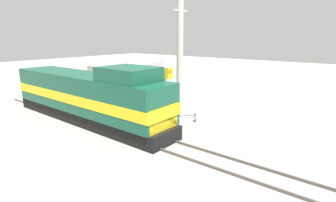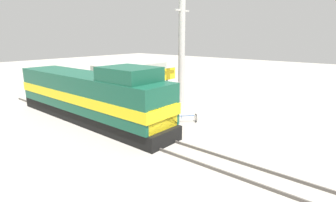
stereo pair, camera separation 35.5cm
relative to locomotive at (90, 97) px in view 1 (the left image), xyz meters
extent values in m
plane|color=gray|center=(0.00, -2.81, -1.90)|extent=(120.00, 120.00, 0.00)
cube|color=#4C4742|center=(-0.72, -2.81, -1.83)|extent=(0.08, 29.40, 0.15)
cube|color=#4C4742|center=(0.72, -2.81, -1.83)|extent=(0.08, 29.40, 0.15)
cube|color=black|center=(0.00, 0.45, -1.45)|extent=(2.74, 15.83, 0.92)
cube|color=#144C38|center=(0.00, 0.45, 0.33)|extent=(2.98, 15.19, 2.64)
cube|color=yellow|center=(0.00, 0.45, 0.07)|extent=(3.02, 15.35, 0.70)
cube|color=yellow|center=(0.00, -6.04, -0.26)|extent=(2.53, 2.22, 1.45)
cube|color=#144C38|center=(0.00, -4.30, 2.09)|extent=(2.80, 3.48, 0.88)
cylinder|color=#B2B2AD|center=(6.91, -3.18, 2.82)|extent=(0.55, 0.55, 9.45)
cube|color=#B2B2AD|center=(6.91, -3.18, 6.41)|extent=(1.80, 0.12, 0.12)
cylinder|color=#4C4C4C|center=(3.70, -4.19, -0.94)|extent=(0.05, 0.05, 1.92)
cone|color=red|center=(3.70, -4.19, -0.10)|extent=(2.06, 2.06, 0.46)
cube|color=#595959|center=(7.94, -0.70, -0.78)|extent=(0.12, 0.12, 2.25)
cube|color=yellow|center=(7.94, -0.70, 0.89)|extent=(2.38, 0.08, 1.09)
sphere|color=#236028|center=(3.56, -3.49, -1.43)|extent=(0.96, 0.96, 0.96)
cube|color=#2D3347|center=(4.39, -2.42, -1.53)|extent=(0.30, 0.20, 0.75)
cylinder|color=red|center=(4.39, -2.42, -0.86)|extent=(0.34, 0.34, 0.59)
sphere|color=tan|center=(4.39, -2.42, -0.46)|extent=(0.22, 0.22, 0.22)
torus|color=black|center=(5.78, -1.13, -1.57)|extent=(0.57, 0.44, 0.67)
torus|color=black|center=(4.84, -2.42, -1.57)|extent=(0.57, 0.44, 0.67)
cube|color=#194C99|center=(5.31, -1.78, -1.37)|extent=(0.83, 1.12, 0.04)
cylinder|color=#194C99|center=(5.47, -1.55, -1.45)|extent=(0.04, 0.04, 0.28)
torus|color=black|center=(3.65, -5.06, -1.58)|extent=(0.48, 0.50, 0.65)
torus|color=black|center=(4.82, -6.17, -1.58)|extent=(0.48, 0.50, 0.65)
cube|color=#194C99|center=(4.23, -5.62, -1.40)|extent=(1.02, 0.98, 0.04)
cylinder|color=#194C99|center=(4.03, -5.42, -1.47)|extent=(0.04, 0.04, 0.27)
cube|color=#999E93|center=(10.16, 6.81, -0.34)|extent=(8.47, 4.03, 3.13)
camera|label=1|loc=(-11.16, -16.33, 4.38)|focal=28.00mm
camera|label=2|loc=(-10.93, -16.61, 4.38)|focal=28.00mm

